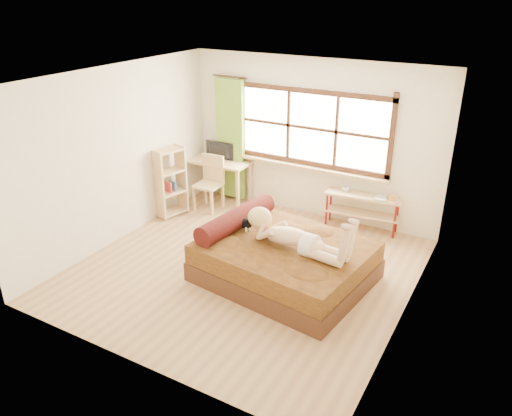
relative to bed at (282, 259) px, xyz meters
The scene contains 18 objects.
floor 0.63m from the bed, behind, with size 4.50×4.50×0.00m, color #9E754C.
ceiling 2.47m from the bed, behind, with size 4.50×4.50×0.00m, color white.
wall_back 2.49m from the bed, 104.25° to the left, with size 4.50×4.50×0.00m, color silver.
wall_front 2.61m from the bed, 103.45° to the right, with size 4.50×4.50×0.00m, color silver.
wall_left 3.00m from the bed, behind, with size 4.50×4.50×0.00m, color silver.
wall_right 2.00m from the bed, ahead, with size 4.50×4.50×0.00m, color silver.
window 2.53m from the bed, 104.44° to the left, with size 2.80×0.16×1.46m.
curtain 3.07m from the bed, 135.57° to the left, with size 0.55×0.10×2.20m, color olive.
bed is the anchor object (origin of this frame).
woman 0.61m from the bed, 15.63° to the right, with size 1.52×0.43×0.65m, color #D1AB87, non-canonical shape.
kitten 0.77m from the bed, behind, with size 0.33×0.13×0.26m, color black, non-canonical shape.
desk 3.00m from the bed, 140.72° to the left, with size 1.26×0.60×0.78m.
monitor 3.07m from the bed, 139.98° to the left, with size 0.57×0.07×0.33m, color black.
chair 2.69m from the bed, 145.37° to the left, with size 0.45×0.45×0.98m.
pipe_shelf 2.07m from the bed, 76.52° to the left, with size 1.25×0.43×0.69m.
cup 2.04m from the bed, 85.21° to the left, with size 0.11×0.11×0.09m, color gray.
book 2.14m from the bed, 71.56° to the left, with size 0.18×0.25×0.02m, color gray.
bookshelf 2.81m from the bed, 160.85° to the left, with size 0.42×0.59×1.22m.
Camera 1 is at (3.18, -5.30, 3.76)m, focal length 35.00 mm.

